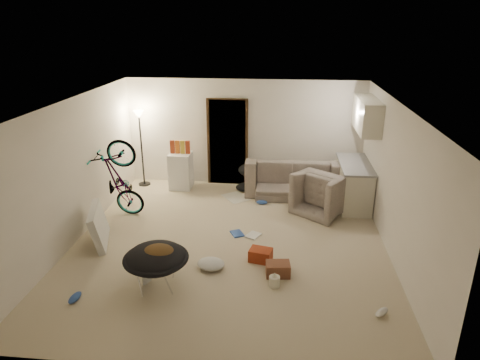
# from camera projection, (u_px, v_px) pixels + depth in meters

# --- Properties ---
(floor) EXTENTS (5.50, 6.00, 0.02)m
(floor) POSITION_uv_depth(u_px,v_px,m) (229.00, 243.00, 7.67)
(floor) COLOR beige
(floor) RESTS_ON ground
(ceiling) EXTENTS (5.50, 6.00, 0.02)m
(ceiling) POSITION_uv_depth(u_px,v_px,m) (228.00, 103.00, 6.78)
(ceiling) COLOR white
(ceiling) RESTS_ON wall_back
(wall_back) EXTENTS (5.50, 0.02, 2.50)m
(wall_back) POSITION_uv_depth(u_px,v_px,m) (245.00, 133.00, 10.02)
(wall_back) COLOR white
(wall_back) RESTS_ON floor
(wall_front) EXTENTS (5.50, 0.02, 2.50)m
(wall_front) POSITION_uv_depth(u_px,v_px,m) (192.00, 278.00, 4.42)
(wall_front) COLOR white
(wall_front) RESTS_ON floor
(wall_left) EXTENTS (0.02, 6.00, 2.50)m
(wall_left) POSITION_uv_depth(u_px,v_px,m) (72.00, 172.00, 7.48)
(wall_left) COLOR white
(wall_left) RESTS_ON floor
(wall_right) EXTENTS (0.02, 6.00, 2.50)m
(wall_right) POSITION_uv_depth(u_px,v_px,m) (397.00, 183.00, 6.96)
(wall_right) COLOR white
(wall_right) RESTS_ON floor
(doorway) EXTENTS (0.85, 0.10, 2.04)m
(doorway) POSITION_uv_depth(u_px,v_px,m) (228.00, 143.00, 10.10)
(doorway) COLOR black
(doorway) RESTS_ON floor
(door_trim) EXTENTS (0.97, 0.04, 2.10)m
(door_trim) POSITION_uv_depth(u_px,v_px,m) (228.00, 143.00, 10.08)
(door_trim) COLOR #352312
(door_trim) RESTS_ON floor
(floor_lamp) EXTENTS (0.28, 0.28, 1.81)m
(floor_lamp) POSITION_uv_depth(u_px,v_px,m) (140.00, 132.00, 9.89)
(floor_lamp) COLOR black
(floor_lamp) RESTS_ON floor
(kitchen_counter) EXTENTS (0.60, 1.50, 0.88)m
(kitchen_counter) POSITION_uv_depth(u_px,v_px,m) (353.00, 185.00, 9.14)
(kitchen_counter) COLOR beige
(kitchen_counter) RESTS_ON floor
(counter_top) EXTENTS (0.64, 1.54, 0.04)m
(counter_top) POSITION_uv_depth(u_px,v_px,m) (355.00, 164.00, 8.98)
(counter_top) COLOR gray
(counter_top) RESTS_ON kitchen_counter
(kitchen_uppers) EXTENTS (0.38, 1.40, 0.65)m
(kitchen_uppers) POSITION_uv_depth(u_px,v_px,m) (367.00, 115.00, 8.59)
(kitchen_uppers) COLOR beige
(kitchen_uppers) RESTS_ON wall_right
(sofa) EXTENTS (2.13, 0.85, 0.62)m
(sofa) POSITION_uv_depth(u_px,v_px,m) (292.00, 181.00, 9.73)
(sofa) COLOR #384039
(sofa) RESTS_ON floor
(armchair) EXTENTS (1.30, 1.28, 0.64)m
(armchair) POSITION_uv_depth(u_px,v_px,m) (326.00, 196.00, 8.85)
(armchair) COLOR #384039
(armchair) RESTS_ON floor
(bicycle) EXTENTS (1.70, 0.77, 0.97)m
(bicycle) POSITION_uv_depth(u_px,v_px,m) (121.00, 196.00, 8.54)
(bicycle) COLOR black
(bicycle) RESTS_ON floor
(book_asset) EXTENTS (0.28, 0.26, 0.02)m
(book_asset) POSITION_uv_depth(u_px,v_px,m) (143.00, 285.00, 6.43)
(book_asset) COLOR maroon
(book_asset) RESTS_ON floor
(mini_fridge) EXTENTS (0.51, 0.51, 0.85)m
(mini_fridge) POSITION_uv_depth(u_px,v_px,m) (181.00, 171.00, 10.02)
(mini_fridge) COLOR white
(mini_fridge) RESTS_ON floor
(snack_box_0) EXTENTS (0.11, 0.08, 0.30)m
(snack_box_0) POSITION_uv_depth(u_px,v_px,m) (172.00, 147.00, 9.84)
(snack_box_0) COLOR maroon
(snack_box_0) RESTS_ON mini_fridge
(snack_box_1) EXTENTS (0.10, 0.07, 0.30)m
(snack_box_1) POSITION_uv_depth(u_px,v_px,m) (177.00, 147.00, 9.82)
(snack_box_1) COLOR #BF5917
(snack_box_1) RESTS_ON mini_fridge
(snack_box_2) EXTENTS (0.11, 0.08, 0.30)m
(snack_box_2) POSITION_uv_depth(u_px,v_px,m) (183.00, 147.00, 9.81)
(snack_box_2) COLOR gold
(snack_box_2) RESTS_ON mini_fridge
(snack_box_3) EXTENTS (0.11, 0.08, 0.30)m
(snack_box_3) POSITION_uv_depth(u_px,v_px,m) (188.00, 147.00, 9.80)
(snack_box_3) COLOR maroon
(snack_box_3) RESTS_ON mini_fridge
(saucer_chair) EXTENTS (0.96, 0.96, 0.68)m
(saucer_chair) POSITION_uv_depth(u_px,v_px,m) (156.00, 263.00, 6.26)
(saucer_chair) COLOR silver
(saucer_chair) RESTS_ON floor
(hoodie) EXTENTS (0.52, 0.45, 0.22)m
(hoodie) POSITION_uv_depth(u_px,v_px,m) (158.00, 253.00, 6.16)
(hoodie) COLOR #54391D
(hoodie) RESTS_ON saucer_chair
(sofa_drape) EXTENTS (0.64, 0.56, 0.28)m
(sofa_drape) POSITION_uv_depth(u_px,v_px,m) (251.00, 170.00, 9.73)
(sofa_drape) COLOR black
(sofa_drape) RESTS_ON sofa
(tv_box) EXTENTS (0.55, 1.03, 0.67)m
(tv_box) POSITION_uv_depth(u_px,v_px,m) (99.00, 226.00, 7.56)
(tv_box) COLOR silver
(tv_box) RESTS_ON floor
(drink_case_a) EXTENTS (0.40, 0.30, 0.21)m
(drink_case_a) POSITION_uv_depth(u_px,v_px,m) (278.00, 269.00, 6.67)
(drink_case_a) COLOR brown
(drink_case_a) RESTS_ON floor
(drink_case_b) EXTENTS (0.41, 0.34, 0.21)m
(drink_case_b) POSITION_uv_depth(u_px,v_px,m) (261.00, 255.00, 7.07)
(drink_case_b) COLOR maroon
(drink_case_b) RESTS_ON floor
(juicer) EXTENTS (0.16, 0.16, 0.24)m
(juicer) POSITION_uv_depth(u_px,v_px,m) (274.00, 281.00, 6.39)
(juicer) COLOR silver
(juicer) RESTS_ON floor
(newspaper) EXTENTS (0.73, 0.76, 0.01)m
(newspaper) POSITION_uv_depth(u_px,v_px,m) (236.00, 197.00, 9.61)
(newspaper) COLOR silver
(newspaper) RESTS_ON floor
(book_blue) EXTENTS (0.30, 0.33, 0.03)m
(book_blue) POSITION_uv_depth(u_px,v_px,m) (237.00, 234.00, 7.96)
(book_blue) COLOR #3055AE
(book_blue) RESTS_ON floor
(book_white) EXTENTS (0.32, 0.35, 0.03)m
(book_white) POSITION_uv_depth(u_px,v_px,m) (253.00, 235.00, 7.90)
(book_white) COLOR silver
(book_white) RESTS_ON floor
(shoe_0) EXTENTS (0.24, 0.10, 0.09)m
(shoe_0) POSITION_uv_depth(u_px,v_px,m) (262.00, 202.00, 9.24)
(shoe_0) COLOR #3055AE
(shoe_0) RESTS_ON floor
(shoe_2) EXTENTS (0.15, 0.29, 0.10)m
(shoe_2) POSITION_uv_depth(u_px,v_px,m) (75.00, 298.00, 6.08)
(shoe_2) COLOR #3055AE
(shoe_2) RESTS_ON floor
(shoe_4) EXTENTS (0.25, 0.25, 0.09)m
(shoe_4) POSITION_uv_depth(u_px,v_px,m) (382.00, 312.00, 5.78)
(shoe_4) COLOR white
(shoe_4) RESTS_ON floor
(clothes_lump_b) EXTENTS (0.64, 0.61, 0.15)m
(clothes_lump_b) POSITION_uv_depth(u_px,v_px,m) (246.00, 187.00, 10.00)
(clothes_lump_b) COLOR black
(clothes_lump_b) RESTS_ON floor
(clothes_lump_c) EXTENTS (0.51, 0.46, 0.14)m
(clothes_lump_c) POSITION_uv_depth(u_px,v_px,m) (211.00, 264.00, 6.88)
(clothes_lump_c) COLOR silver
(clothes_lump_c) RESTS_ON floor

